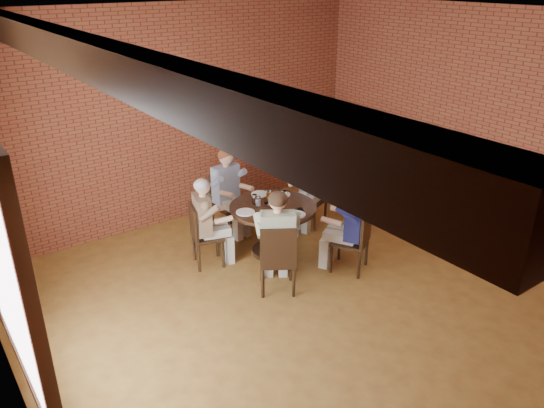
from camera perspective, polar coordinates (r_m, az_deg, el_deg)
floor at (r=6.55m, az=5.43°, el=-11.78°), size 7.00×7.00×0.00m
ceiling at (r=5.35m, az=6.91°, el=19.33°), size 7.00×7.00×0.00m
wall_back at (r=8.53m, az=-9.87°, el=9.22°), size 7.00×0.00×7.00m
wall_left at (r=4.48m, az=-27.12°, el=-7.11°), size 0.00×7.00×7.00m
wall_right at (r=8.17m, az=23.55°, el=6.94°), size 0.00×7.00×7.00m
ceiling_beam at (r=4.14m, az=-20.19°, el=15.00°), size 0.22×6.90×0.26m
window at (r=4.87m, az=-27.07°, el=-5.33°), size 0.10×2.16×2.36m
dining_table at (r=7.59m, az=0.11°, el=-1.73°), size 1.24×1.24×0.75m
chair_a at (r=8.55m, az=4.47°, el=1.09°), size 0.55×0.55×0.93m
diner_a at (r=8.42m, az=4.23°, el=1.88°), size 0.79×0.72×1.32m
chair_b at (r=8.32m, az=-5.05°, el=0.42°), size 0.49×0.49×0.94m
diner_b at (r=8.19m, az=-4.70°, el=1.28°), size 0.63×0.73×1.34m
chair_c at (r=7.35m, az=-7.56°, el=-3.11°), size 0.50×0.50×0.91m
diner_c at (r=7.30m, az=-7.02°, el=-2.01°), size 0.73×0.65×1.28m
chair_d at (r=6.66m, az=0.63°, el=-5.73°), size 0.62×0.62×0.96m
diner_d at (r=6.65m, az=0.59°, el=-4.06°), size 0.84×0.88×1.38m
chair_e at (r=7.24m, az=9.13°, el=-3.46°), size 0.62×0.62×0.97m
diner_e at (r=7.18m, az=8.51°, el=-2.11°), size 0.83×0.88×1.39m
plate_a at (r=7.85m, az=1.04°, el=1.02°), size 0.26×0.26×0.01m
plate_b at (r=7.87m, az=-1.32°, el=1.08°), size 0.26×0.26×0.01m
plate_c at (r=7.29m, az=-2.88°, el=-0.88°), size 0.26×0.26×0.01m
plate_d at (r=7.22m, az=2.62°, el=-1.14°), size 0.26×0.26×0.01m
glass_a at (r=7.67m, az=1.46°, el=0.94°), size 0.07×0.07×0.14m
glass_b at (r=7.72m, az=-0.37°, el=1.11°), size 0.07×0.07×0.14m
glass_c at (r=7.54m, az=-1.89°, el=0.53°), size 0.07×0.07×0.14m
glass_d at (r=7.48m, az=-1.50°, el=0.32°), size 0.07×0.07×0.14m
glass_e at (r=7.27m, az=-0.61°, el=-0.40°), size 0.07×0.07×0.14m
glass_f at (r=7.15m, az=0.74°, el=-0.83°), size 0.07×0.07×0.14m
smartphone at (r=7.37m, az=3.11°, el=-0.62°), size 0.12×0.15×0.01m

